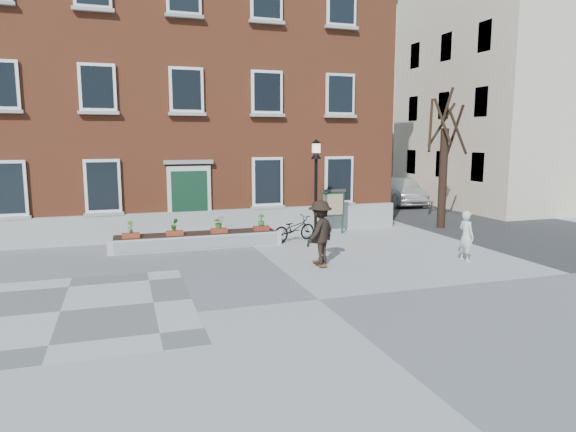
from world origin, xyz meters
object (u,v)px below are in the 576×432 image
object	(u,v)px
bicycle	(294,229)
lamp_post	(316,177)
parked_car	(400,191)
bystander	(466,236)
notice_board	(333,204)
skateboarder	(320,232)

from	to	relation	value
bicycle	lamp_post	world-z (taller)	lamp_post
parked_car	bystander	world-z (taller)	bystander
bicycle	parked_car	distance (m)	12.88
bicycle	notice_board	world-z (taller)	notice_board
bystander	skateboarder	xyz separation A→B (m)	(-4.71, 0.93, 0.24)
skateboarder	parked_car	bearing A→B (deg)	51.16
bicycle	skateboarder	bearing A→B (deg)	157.55
lamp_post	bicycle	bearing A→B (deg)	140.15
lamp_post	bystander	bearing A→B (deg)	-50.64
lamp_post	skateboarder	world-z (taller)	lamp_post
notice_board	parked_car	bearing A→B (deg)	45.24
bicycle	bystander	world-z (taller)	bystander
lamp_post	skateboarder	distance (m)	3.88
parked_car	bystander	xyz separation A→B (m)	(-5.38, -13.47, 0.03)
skateboarder	bystander	bearing A→B (deg)	-11.13
bicycle	bystander	bearing A→B (deg)	-154.57
lamp_post	notice_board	world-z (taller)	lamp_post
bicycle	bystander	size ratio (longest dim) A/B	1.13
bystander	notice_board	xyz separation A→B (m)	(-2.22, 5.79, 0.43)
bystander	lamp_post	world-z (taller)	lamp_post
bystander	lamp_post	size ratio (longest dim) A/B	0.42
parked_car	notice_board	distance (m)	10.82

